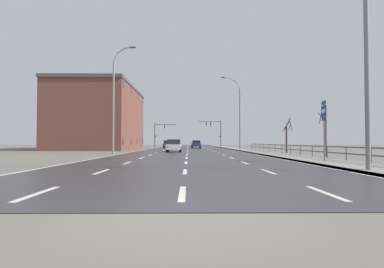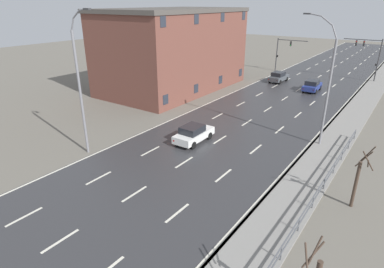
{
  "view_description": "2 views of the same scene",
  "coord_description": "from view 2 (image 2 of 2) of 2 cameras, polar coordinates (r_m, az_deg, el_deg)",
  "views": [
    {
      "loc": [
        0.15,
        -5.43,
        1.27
      ],
      "look_at": [
        0.74,
        46.36,
        2.61
      ],
      "focal_mm": 28.49,
      "sensor_mm": 36.0,
      "label": 1
    },
    {
      "loc": [
        13.27,
        11.29,
        11.54
      ],
      "look_at": [
        0.0,
        30.04,
        2.04
      ],
      "focal_mm": 30.09,
      "sensor_mm": 36.0,
      "label": 2
    }
  ],
  "objects": [
    {
      "name": "traffic_signal_right",
      "position": [
        57.17,
        29.05,
        12.57
      ],
      "size": [
        5.44,
        0.36,
        6.4
      ],
      "color": "#38383A",
      "rests_on": "ground"
    },
    {
      "name": "ground_plane",
      "position": [
        40.72,
        14.82,
        5.16
      ],
      "size": [
        160.0,
        160.0,
        0.12
      ],
      "color": "#666056"
    },
    {
      "name": "brick_building",
      "position": [
        45.79,
        -3.25,
        14.69
      ],
      "size": [
        11.87,
        20.81,
        10.72
      ],
      "color": "brown",
      "rests_on": "ground"
    },
    {
      "name": "guardrail",
      "position": [
        16.62,
        15.59,
        -19.22
      ],
      "size": [
        0.07,
        35.91,
        1.0
      ],
      "color": "#515459",
      "rests_on": "ground"
    },
    {
      "name": "street_lamp_midground",
      "position": [
        28.51,
        22.73,
        7.93
      ],
      "size": [
        2.86,
        0.24,
        10.75
      ],
      "color": "slate",
      "rests_on": "ground"
    },
    {
      "name": "road_asphalt_strip",
      "position": [
        51.78,
        19.74,
        8.29
      ],
      "size": [
        14.0,
        120.0,
        0.03
      ],
      "color": "#303033",
      "rests_on": "ground"
    },
    {
      "name": "traffic_signal_left",
      "position": [
        59.84,
        15.77,
        14.2
      ],
      "size": [
        5.23,
        0.36,
        5.67
      ],
      "color": "#38383A",
      "rests_on": "ground"
    },
    {
      "name": "sidewalk_right",
      "position": [
        50.28,
        28.96,
        6.46
      ],
      "size": [
        3.0,
        120.0,
        0.12
      ],
      "color": "gray",
      "rests_on": "ground"
    },
    {
      "name": "car_near_right",
      "position": [
        47.72,
        20.52,
        8.05
      ],
      "size": [
        1.94,
        4.15,
        1.57
      ],
      "rotation": [
        0.0,
        0.0,
        0.03
      ],
      "color": "navy",
      "rests_on": "ground"
    },
    {
      "name": "bare_tree_mid",
      "position": [
        21.39,
        27.29,
        -7.24
      ],
      "size": [
        1.03,
        1.36,
        4.11
      ],
      "color": "#423328",
      "rests_on": "ground"
    },
    {
      "name": "street_lamp_left_bank",
      "position": [
        26.09,
        -19.13,
        7.81
      ],
      "size": [
        2.35,
        0.24,
        11.17
      ],
      "color": "slate",
      "rests_on": "ground"
    },
    {
      "name": "car_distant",
      "position": [
        51.87,
        15.08,
        9.76
      ],
      "size": [
        1.99,
        4.18,
        1.57
      ],
      "rotation": [
        0.0,
        0.0,
        -0.05
      ],
      "color": "#474C51",
      "rests_on": "ground"
    },
    {
      "name": "car_far_left",
      "position": [
        28.18,
        0.26,
        0.08
      ],
      "size": [
        1.85,
        4.1,
        1.57
      ],
      "rotation": [
        0.0,
        0.0,
        0.0
      ],
      "color": "silver",
      "rests_on": "ground"
    }
  ]
}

